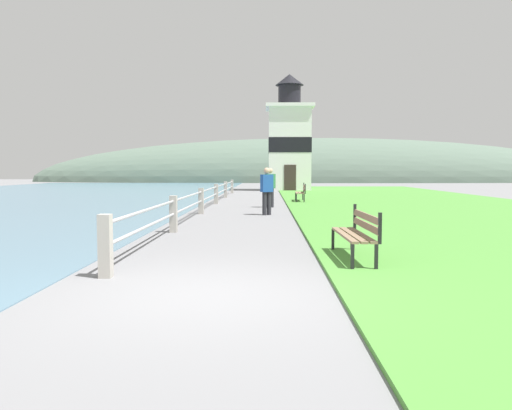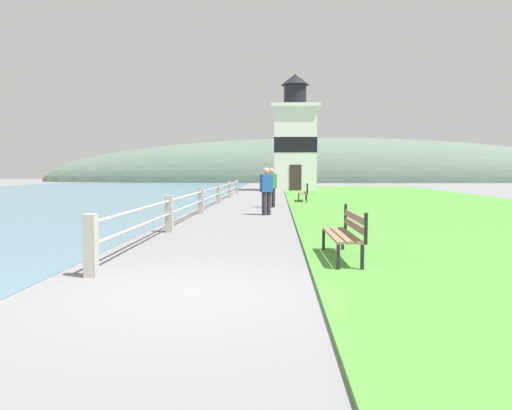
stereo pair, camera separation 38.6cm
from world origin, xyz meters
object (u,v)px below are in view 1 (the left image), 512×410
at_px(person_by_railing, 270,186).
at_px(lighthouse, 289,142).
at_px(park_bench_near, 358,231).
at_px(person_strolling, 267,189).
at_px(park_bench_midway, 302,191).

bearing_deg(person_by_railing, lighthouse, -32.42).
bearing_deg(person_by_railing, park_bench_near, 159.20).
bearing_deg(person_strolling, lighthouse, -33.26).
relative_size(park_bench_near, park_bench_midway, 1.01).
height_order(park_bench_near, park_bench_midway, same).
relative_size(park_bench_near, lighthouse, 0.22).
bearing_deg(lighthouse, park_bench_near, -90.33).
distance_m(park_bench_near, lighthouse, 30.86).
relative_size(park_bench_midway, person_by_railing, 1.17).
xyz_separation_m(park_bench_near, person_strolling, (-1.58, 9.00, 0.37)).
bearing_deg(park_bench_midway, person_strolling, 78.62).
relative_size(park_bench_near, person_by_railing, 1.19).
xyz_separation_m(park_bench_near, park_bench_midway, (0.15, 16.17, -0.00)).
relative_size(park_bench_near, person_strolling, 1.19).
relative_size(lighthouse, person_by_railing, 5.39).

